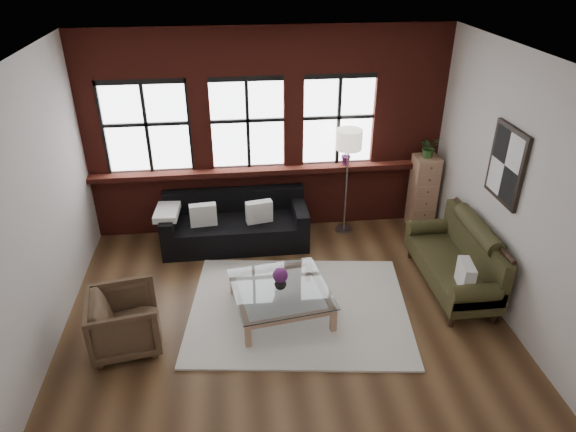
{
  "coord_description": "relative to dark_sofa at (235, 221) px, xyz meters",
  "views": [
    {
      "loc": [
        -0.57,
        -5.06,
        4.27
      ],
      "look_at": [
        0.1,
        0.6,
        1.15
      ],
      "focal_mm": 32.0,
      "sensor_mm": 36.0,
      "label": 1
    }
  ],
  "objects": [
    {
      "name": "floor",
      "position": [
        0.57,
        -1.9,
        -0.4
      ],
      "size": [
        5.5,
        5.5,
        0.0
      ],
      "primitive_type": "plane",
      "color": "#452C19",
      "rests_on": "ground"
    },
    {
      "name": "ceiling",
      "position": [
        0.57,
        -1.9,
        2.8
      ],
      "size": [
        5.5,
        5.5,
        0.0
      ],
      "primitive_type": "plane",
      "rotation": [
        3.14,
        0.0,
        0.0
      ],
      "color": "white",
      "rests_on": "ground"
    },
    {
      "name": "wall_back",
      "position": [
        0.57,
        0.6,
        1.2
      ],
      "size": [
        5.5,
        0.0,
        5.5
      ],
      "primitive_type": "plane",
      "rotation": [
        1.57,
        0.0,
        0.0
      ],
      "color": "beige",
      "rests_on": "ground"
    },
    {
      "name": "wall_front",
      "position": [
        0.57,
        -4.4,
        1.2
      ],
      "size": [
        5.5,
        0.0,
        5.5
      ],
      "primitive_type": "plane",
      "rotation": [
        -1.57,
        0.0,
        0.0
      ],
      "color": "beige",
      "rests_on": "ground"
    },
    {
      "name": "wall_left",
      "position": [
        -2.18,
        -1.9,
        1.2
      ],
      "size": [
        0.0,
        5.0,
        5.0
      ],
      "primitive_type": "plane",
      "rotation": [
        1.57,
        0.0,
        1.57
      ],
      "color": "beige",
      "rests_on": "ground"
    },
    {
      "name": "wall_right",
      "position": [
        3.32,
        -1.9,
        1.2
      ],
      "size": [
        0.0,
        5.0,
        5.0
      ],
      "primitive_type": "plane",
      "rotation": [
        1.57,
        0.0,
        -1.57
      ],
      "color": "beige",
      "rests_on": "ground"
    },
    {
      "name": "brick_backwall",
      "position": [
        0.57,
        0.54,
        1.2
      ],
      "size": [
        5.5,
        0.12,
        3.2
      ],
      "primitive_type": null,
      "color": "#5C1D15",
      "rests_on": "floor"
    },
    {
      "name": "sill_ledge",
      "position": [
        0.57,
        0.45,
        0.64
      ],
      "size": [
        5.5,
        0.3,
        0.08
      ],
      "primitive_type": "cube",
      "color": "#5C1D15",
      "rests_on": "brick_backwall"
    },
    {
      "name": "window_left",
      "position": [
        -1.23,
        0.55,
        1.35
      ],
      "size": [
        1.38,
        0.1,
        1.5
      ],
      "primitive_type": null,
      "color": "black",
      "rests_on": "brick_backwall"
    },
    {
      "name": "window_mid",
      "position": [
        0.27,
        0.55,
        1.35
      ],
      "size": [
        1.38,
        0.1,
        1.5
      ],
      "primitive_type": null,
      "color": "black",
      "rests_on": "brick_backwall"
    },
    {
      "name": "window_right",
      "position": [
        1.67,
        0.55,
        1.35
      ],
      "size": [
        1.38,
        0.1,
        1.5
      ],
      "primitive_type": null,
      "color": "black",
      "rests_on": "brick_backwall"
    },
    {
      "name": "wall_poster",
      "position": [
        3.29,
        -1.6,
        1.45
      ],
      "size": [
        0.05,
        0.74,
        0.94
      ],
      "primitive_type": null,
      "color": "black",
      "rests_on": "wall_right"
    },
    {
      "name": "shag_rug",
      "position": [
        0.76,
        -1.74,
        -0.39
      ],
      "size": [
        3.05,
        2.53,
        0.03
      ],
      "primitive_type": "cube",
      "rotation": [
        0.0,
        0.0,
        -0.13
      ],
      "color": "beige",
      "rests_on": "floor"
    },
    {
      "name": "dark_sofa",
      "position": [
        0.0,
        0.0,
        0.0
      ],
      "size": [
        2.21,
        0.9,
        0.8
      ],
      "primitive_type": null,
      "color": "black",
      "rests_on": "floor"
    },
    {
      "name": "pillow_a",
      "position": [
        -0.47,
        -0.1,
        0.19
      ],
      "size": [
        0.41,
        0.18,
        0.34
      ],
      "primitive_type": "cube",
      "rotation": [
        0.0,
        0.0,
        0.1
      ],
      "color": "silver",
      "rests_on": "dark_sofa"
    },
    {
      "name": "pillow_b",
      "position": [
        0.37,
        -0.1,
        0.19
      ],
      "size": [
        0.42,
        0.21,
        0.34
      ],
      "primitive_type": "cube",
      "rotation": [
        0.0,
        0.0,
        0.19
      ],
      "color": "silver",
      "rests_on": "dark_sofa"
    },
    {
      "name": "vintage_settee",
      "position": [
        2.87,
        -1.5,
        0.08
      ],
      "size": [
        0.81,
        1.82,
        0.97
      ],
      "primitive_type": null,
      "color": "#302D16",
      "rests_on": "floor"
    },
    {
      "name": "pillow_settee",
      "position": [
        2.79,
        -2.06,
        0.19
      ],
      "size": [
        0.19,
        0.4,
        0.34
      ],
      "primitive_type": "cube",
      "rotation": [
        0.0,
        0.0,
        -0.15
      ],
      "color": "silver",
      "rests_on": "vintage_settee"
    },
    {
      "name": "armchair",
      "position": [
        -1.33,
        -2.16,
        -0.04
      ],
      "size": [
        0.91,
        0.89,
        0.72
      ],
      "primitive_type": "imported",
      "rotation": [
        0.0,
        0.0,
        1.75
      ],
      "color": "#473423",
      "rests_on": "floor"
    },
    {
      "name": "coffee_table",
      "position": [
        0.52,
        -1.77,
        -0.21
      ],
      "size": [
        1.33,
        1.33,
        0.39
      ],
      "primitive_type": null,
      "rotation": [
        0.0,
        0.0,
        0.15
      ],
      "color": "#A17557",
      "rests_on": "shag_rug"
    },
    {
      "name": "vase",
      "position": [
        0.52,
        -1.77,
        0.06
      ],
      "size": [
        0.18,
        0.18,
        0.16
      ],
      "primitive_type": "imported",
      "rotation": [
        0.0,
        0.0,
        0.17
      ],
      "color": "#B2B2B2",
      "rests_on": "coffee_table"
    },
    {
      "name": "flowers",
      "position": [
        0.52,
        -1.77,
        0.18
      ],
      "size": [
        0.19,
        0.19,
        0.19
      ],
      "primitive_type": "sphere",
      "color": "#6A246A",
      "rests_on": "vase"
    },
    {
      "name": "drawer_chest",
      "position": [
        3.05,
        0.21,
        0.22
      ],
      "size": [
        0.38,
        0.38,
        1.23
      ],
      "primitive_type": "cube",
      "color": "#A17557",
      "rests_on": "floor"
    },
    {
      "name": "potted_plant_top",
      "position": [
        3.05,
        0.21,
        0.99
      ],
      "size": [
        0.35,
        0.32,
        0.33
      ],
      "primitive_type": "imported",
      "rotation": [
        0.0,
        0.0,
        0.26
      ],
      "color": "#2D5923",
      "rests_on": "drawer_chest"
    },
    {
      "name": "floor_lamp",
      "position": [
        1.77,
        0.21,
        0.54
      ],
      "size": [
        0.4,
        0.4,
        1.88
      ],
      "primitive_type": null,
      "color": "#A5A5A8",
      "rests_on": "floor"
    },
    {
      "name": "sill_plant",
      "position": [
        1.81,
        0.42,
        0.85
      ],
      "size": [
        0.22,
        0.2,
        0.33
      ],
      "primitive_type": "imported",
      "rotation": [
        0.0,
        0.0,
        0.35
      ],
      "color": "#6A246A",
      "rests_on": "sill_ledge"
    }
  ]
}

